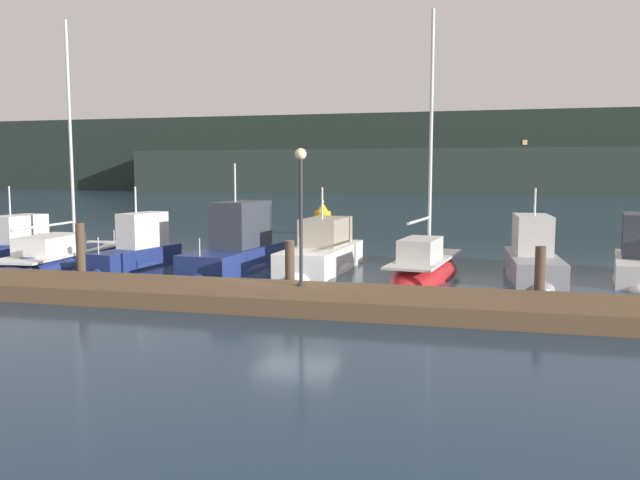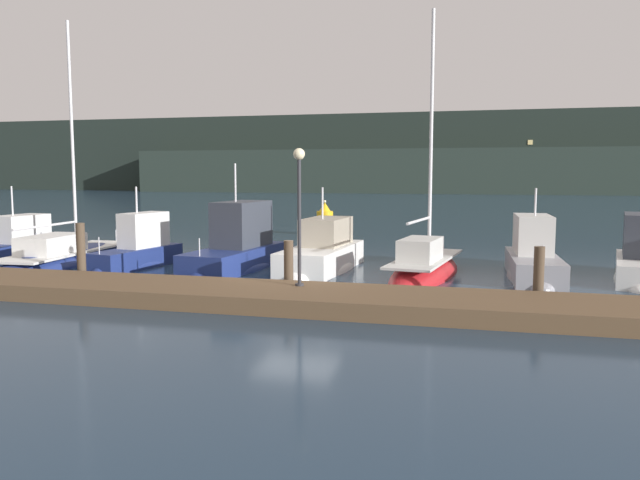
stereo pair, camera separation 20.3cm
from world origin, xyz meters
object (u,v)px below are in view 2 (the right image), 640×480
Objects in this scene: motorboat_berth_3 at (138,258)px; motorboat_berth_4 at (237,257)px; motorboat_berth_1 at (14,249)px; motorboat_berth_5 at (322,262)px; channel_buoy at (325,222)px; sailboat_berth_2 at (66,260)px; dock_lamppost at (299,194)px; motorboat_berth_7 at (533,267)px; motorboat_berth_8 at (639,268)px; sailboat_berth_6 at (425,272)px.

motorboat_berth_4 is at bearing 7.05° from motorboat_berth_3.
motorboat_berth_1 is 7.16m from motorboat_berth_3.
motorboat_berth_5 reaches higher than channel_buoy.
sailboat_berth_2 is at bearing -178.29° from motorboat_berth_4.
sailboat_berth_2 is 2.13× the size of motorboat_berth_3.
dock_lamppost is (3.73, -18.03, 2.23)m from channel_buoy.
motorboat_berth_4 reaches higher than motorboat_berth_7.
motorboat_berth_8 is 18.12m from channel_buoy.
channel_buoy is (-2.94, 12.32, 0.45)m from motorboat_berth_5.
motorboat_berth_7 reaches higher than motorboat_berth_3.
motorboat_berth_7 is at bearing 0.78° from motorboat_berth_5.
motorboat_berth_3 is at bearing -171.18° from motorboat_berth_5.
motorboat_berth_4 is 3.18m from motorboat_berth_5.
motorboat_berth_7 is at bearing 41.34° from dock_lamppost.
motorboat_berth_1 is at bearing 158.48° from sailboat_berth_2.
motorboat_berth_4 is at bearing 127.49° from dock_lamppost.
sailboat_berth_6 reaches higher than motorboat_berth_4.
motorboat_berth_8 is (17.70, 1.55, 0.05)m from motorboat_berth_3.
sailboat_berth_6 is (6.91, 0.05, -0.30)m from motorboat_berth_4.
motorboat_berth_8 is at bearing 8.39° from sailboat_berth_6.
sailboat_berth_6 is 4.82× the size of channel_buoy.
motorboat_berth_7 is at bearing -173.66° from motorboat_berth_8.
sailboat_berth_6 is at bearing -171.61° from motorboat_berth_8.
motorboat_berth_7 is at bearing 3.84° from motorboat_berth_4.
sailboat_berth_2 reaches higher than dock_lamppost.
sailboat_berth_2 is 1.86× the size of motorboat_berth_8.
motorboat_berth_3 is 2.36× the size of channel_buoy.
motorboat_berth_3 is at bearing -13.64° from motorboat_berth_1.
dock_lamppost is (-3.00, -5.15, 2.83)m from sailboat_berth_6.
sailboat_berth_6 is at bearing 59.76° from dock_lamppost.
sailboat_berth_6 is 6.60m from dock_lamppost.
channel_buoy is at bearing 130.19° from motorboat_berth_7.
sailboat_berth_6 is at bearing -8.29° from motorboat_berth_5.
motorboat_berth_3 is (3.33, -0.26, 0.24)m from sailboat_berth_2.
motorboat_berth_8 reaches higher than motorboat_berth_5.
sailboat_berth_2 is at bearing -21.52° from motorboat_berth_1.
sailboat_berth_2 is at bearing -177.02° from motorboat_berth_7.
motorboat_berth_1 is 0.90× the size of motorboat_berth_5.
channel_buoy is at bearing 139.18° from motorboat_berth_8.
motorboat_berth_8 is (3.39, 0.38, 0.05)m from motorboat_berth_7.
motorboat_berth_8 is (10.78, 0.48, 0.11)m from motorboat_berth_5.
motorboat_berth_4 is 6.92m from sailboat_berth_6.
dock_lamppost is at bearing -148.25° from motorboat_berth_8.
sailboat_berth_2 is 3.35m from motorboat_berth_3.
motorboat_berth_1 is at bearing 166.36° from motorboat_berth_3.
motorboat_berth_1 is 16.03m from channel_buoy.
motorboat_berth_1 is 13.89m from motorboat_berth_5.
sailboat_berth_6 is 14.54m from channel_buoy.
motorboat_berth_1 is at bearing 178.62° from motorboat_berth_7.
motorboat_berth_4 is at bearing -6.47° from motorboat_berth_1.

